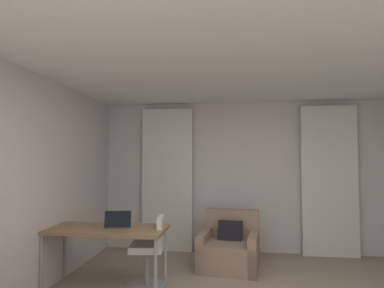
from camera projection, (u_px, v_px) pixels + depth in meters
wall_window at (245, 176)px, 5.50m from camera, size 5.12×0.06×2.60m
ceiling at (261, 33)px, 2.56m from camera, size 5.12×6.12×0.06m
curtain_left_panel at (167, 179)px, 5.54m from camera, size 0.90×0.06×2.50m
curtain_right_panel at (329, 180)px, 5.20m from camera, size 0.90×0.06×2.50m
armchair at (229, 249)px, 4.63m from camera, size 0.93×0.89×0.81m
desk at (106, 233)px, 3.88m from camera, size 1.48×0.63×0.74m
desk_chair at (150, 256)px, 3.90m from camera, size 0.48×0.48×0.88m
laptop at (119, 224)px, 3.89m from camera, size 0.36×0.30×0.22m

